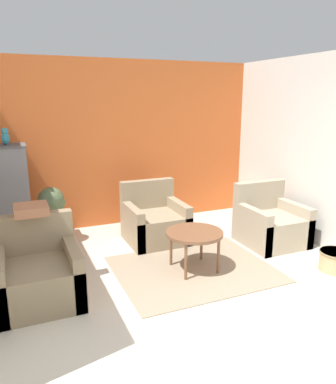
{
  "coord_description": "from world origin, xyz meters",
  "views": [
    {
      "loc": [
        -1.78,
        -2.43,
        2.1
      ],
      "look_at": [
        0.0,
        1.77,
        0.94
      ],
      "focal_mm": 35.0,
      "sensor_mm": 36.0,
      "label": 1
    }
  ],
  "objects_px": {
    "coffee_table": "(194,235)",
    "parrot": "(5,137)",
    "armchair_left": "(38,276)",
    "wicker_basket": "(335,260)",
    "potted_plant": "(51,206)",
    "armchair_right": "(270,224)",
    "armchair_middle": "(155,223)",
    "birdcage": "(12,198)"
  },
  "relations": [
    {
      "from": "armchair_right",
      "to": "parrot",
      "type": "relative_size",
      "value": 3.72
    },
    {
      "from": "parrot",
      "to": "armchair_right",
      "type": "bearing_deg",
      "value": -20.3
    },
    {
      "from": "parrot",
      "to": "wicker_basket",
      "type": "distance_m",
      "value": 4.57
    },
    {
      "from": "coffee_table",
      "to": "potted_plant",
      "type": "height_order",
      "value": "potted_plant"
    },
    {
      "from": "birdcage",
      "to": "wicker_basket",
      "type": "height_order",
      "value": "birdcage"
    },
    {
      "from": "coffee_table",
      "to": "parrot",
      "type": "relative_size",
      "value": 3.0
    },
    {
      "from": "parrot",
      "to": "potted_plant",
      "type": "bearing_deg",
      "value": -6.85
    },
    {
      "from": "parrot",
      "to": "wicker_basket",
      "type": "height_order",
      "value": "parrot"
    },
    {
      "from": "armchair_left",
      "to": "parrot",
      "type": "distance_m",
      "value": 2.12
    },
    {
      "from": "potted_plant",
      "to": "wicker_basket",
      "type": "bearing_deg",
      "value": -36.24
    },
    {
      "from": "parrot",
      "to": "armchair_left",
      "type": "bearing_deg",
      "value": -83.47
    },
    {
      "from": "armchair_left",
      "to": "parrot",
      "type": "relative_size",
      "value": 3.72
    },
    {
      "from": "armchair_middle",
      "to": "potted_plant",
      "type": "bearing_deg",
      "value": 161.59
    },
    {
      "from": "coffee_table",
      "to": "wicker_basket",
      "type": "relative_size",
      "value": 1.77
    },
    {
      "from": "parrot",
      "to": "wicker_basket",
      "type": "xyz_separation_m",
      "value": [
        3.64,
        -2.35,
        -1.45
      ]
    },
    {
      "from": "armchair_left",
      "to": "wicker_basket",
      "type": "relative_size",
      "value": 2.2
    },
    {
      "from": "armchair_right",
      "to": "wicker_basket",
      "type": "height_order",
      "value": "armchair_right"
    },
    {
      "from": "armchair_right",
      "to": "armchair_middle",
      "type": "bearing_deg",
      "value": 154.01
    },
    {
      "from": "coffee_table",
      "to": "armchair_middle",
      "type": "relative_size",
      "value": 0.81
    },
    {
      "from": "coffee_table",
      "to": "armchair_middle",
      "type": "distance_m",
      "value": 1.13
    },
    {
      "from": "armchair_right",
      "to": "potted_plant",
      "type": "relative_size",
      "value": 1.02
    },
    {
      "from": "coffee_table",
      "to": "birdcage",
      "type": "bearing_deg",
      "value": 140.93
    },
    {
      "from": "armchair_right",
      "to": "parrot",
      "type": "distance_m",
      "value": 3.92
    },
    {
      "from": "wicker_basket",
      "to": "parrot",
      "type": "bearing_deg",
      "value": 147.13
    },
    {
      "from": "wicker_basket",
      "to": "armchair_middle",
      "type": "bearing_deg",
      "value": 133.23
    },
    {
      "from": "parrot",
      "to": "armchair_middle",
      "type": "bearing_deg",
      "value": -15.44
    },
    {
      "from": "armchair_left",
      "to": "armchair_middle",
      "type": "xyz_separation_m",
      "value": [
        1.74,
        1.13,
        0.0
      ]
    },
    {
      "from": "coffee_table",
      "to": "armchair_right",
      "type": "bearing_deg",
      "value": 14.24
    },
    {
      "from": "armchair_right",
      "to": "wicker_basket",
      "type": "relative_size",
      "value": 2.2
    },
    {
      "from": "coffee_table",
      "to": "parrot",
      "type": "distance_m",
      "value": 2.84
    },
    {
      "from": "wicker_basket",
      "to": "potted_plant",
      "type": "bearing_deg",
      "value": 143.76
    },
    {
      "from": "coffee_table",
      "to": "birdcage",
      "type": "xyz_separation_m",
      "value": [
        -2.03,
        1.65,
        0.27
      ]
    },
    {
      "from": "armchair_middle",
      "to": "potted_plant",
      "type": "relative_size",
      "value": 1.02
    },
    {
      "from": "coffee_table",
      "to": "armchair_middle",
      "type": "xyz_separation_m",
      "value": [
        -0.1,
        1.11,
        -0.17
      ]
    },
    {
      "from": "parrot",
      "to": "wicker_basket",
      "type": "bearing_deg",
      "value": -32.87
    },
    {
      "from": "birdcage",
      "to": "potted_plant",
      "type": "xyz_separation_m",
      "value": [
        0.51,
        -0.06,
        -0.16
      ]
    },
    {
      "from": "coffee_table",
      "to": "parrot",
      "type": "bearing_deg",
      "value": 140.9
    },
    {
      "from": "armchair_left",
      "to": "birdcage",
      "type": "relative_size",
      "value": 0.59
    },
    {
      "from": "armchair_middle",
      "to": "wicker_basket",
      "type": "distance_m",
      "value": 2.5
    },
    {
      "from": "birdcage",
      "to": "potted_plant",
      "type": "relative_size",
      "value": 1.73
    },
    {
      "from": "potted_plant",
      "to": "armchair_right",
      "type": "bearing_deg",
      "value": -22.46
    },
    {
      "from": "coffee_table",
      "to": "armchair_middle",
      "type": "bearing_deg",
      "value": 95.04
    }
  ]
}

